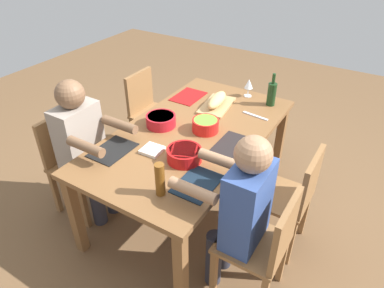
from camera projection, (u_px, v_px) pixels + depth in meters
ground_plane at (192, 203)px, 3.11m from camera, size 8.00×8.00×0.00m
dining_table at (192, 140)px, 2.74m from camera, size 1.84×1.02×0.74m
chair_near_center at (292, 195)px, 2.48m from camera, size 0.40×0.40×0.85m
chair_far_right at (149, 109)px, 3.56m from camera, size 0.40×0.40×0.85m
chair_far_left at (72, 159)px, 2.84m from camera, size 0.40×0.40×0.85m
diner_far_left at (84, 143)px, 2.64m from camera, size 0.41×0.53×1.20m
chair_near_left at (265, 244)px, 2.12m from camera, size 0.40×0.40×0.85m
diner_near_left at (240, 207)px, 2.08m from camera, size 0.41×0.53×1.20m
serving_bowl_salad at (205, 124)px, 2.68m from camera, size 0.21×0.21×0.10m
serving_bowl_fruit at (161, 120)px, 2.75m from camera, size 0.24×0.24×0.09m
serving_bowl_pasta at (184, 154)px, 2.37m from camera, size 0.24×0.24×0.09m
cutting_board at (217, 106)px, 3.04m from camera, size 0.43×0.27×0.02m
bread_loaf at (217, 100)px, 3.01m from camera, size 0.33×0.15×0.09m
wine_bottle at (272, 93)px, 3.02m from camera, size 0.08×0.08×0.29m
beer_bottle at (160, 179)px, 2.05m from camera, size 0.06×0.06×0.22m
wine_glass at (249, 84)px, 3.15m from camera, size 0.08×0.08×0.17m
placemat_near_center at (233, 145)px, 2.54m from camera, size 0.32×0.23×0.01m
placemat_far_right at (188, 96)px, 3.21m from camera, size 0.32×0.23×0.01m
placemat_far_left at (113, 150)px, 2.49m from camera, size 0.32×0.23×0.01m
placemat_near_left at (197, 184)px, 2.18m from camera, size 0.32×0.23×0.01m
carving_knife at (255, 116)px, 2.90m from camera, size 0.05×0.23×0.01m
napkin_stack at (152, 150)px, 2.47m from camera, size 0.15×0.15×0.02m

